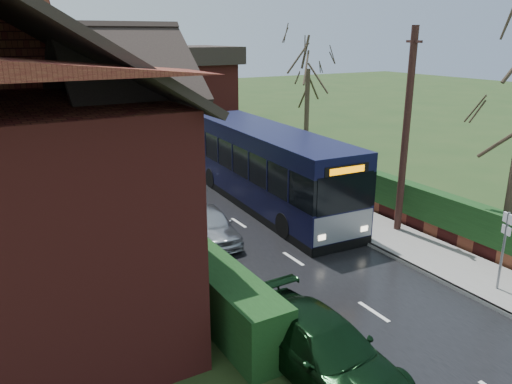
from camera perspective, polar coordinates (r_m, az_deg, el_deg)
ground at (r=16.04m, az=8.36°, el=-10.26°), size 140.00×140.00×0.00m
road at (r=24.01m, az=-6.50°, el=-0.57°), size 6.00×100.00×0.02m
pavement at (r=25.90m, az=2.12°, el=1.01°), size 2.50×100.00×0.14m
kerb_right at (r=25.30m, az=-0.18°, el=0.63°), size 0.12×100.00×0.14m
kerb_left at (r=23.03m, az=-13.46°, el=-1.65°), size 0.12×100.00×0.10m
front_hedge at (r=18.04m, az=-11.50°, el=-4.38°), size 1.20×16.00×1.60m
picket_fence at (r=18.40m, az=-9.22°, el=-4.99°), size 0.10×16.00×0.90m
right_wall_hedge at (r=26.48m, az=4.99°, el=3.46°), size 0.60×50.00×1.80m
bus at (r=22.23m, az=1.32°, el=2.70°), size 3.28×11.67×3.50m
car_silver at (r=18.80m, az=-5.31°, el=-3.72°), size 1.82×3.84×1.27m
car_green at (r=11.81m, az=7.73°, el=-17.39°), size 2.04×4.82×1.39m
car_distant at (r=46.70m, az=-18.36°, el=8.38°), size 1.85×4.39×1.41m
bus_stop_sign at (r=16.31m, az=26.53°, el=-4.99°), size 0.17×0.38×2.57m
telegraph_pole at (r=19.43m, az=16.75°, el=6.41°), size 0.39×0.98×7.76m
tree_right_far at (r=30.77m, az=5.99°, el=14.53°), size 4.06×4.06×7.85m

